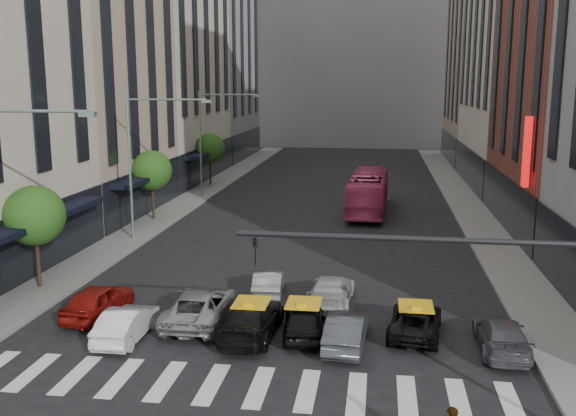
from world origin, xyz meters
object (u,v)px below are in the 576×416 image
at_px(streetlamp_mid, 144,148).
at_px(taxi_left, 252,320).
at_px(bus, 368,192).
at_px(streetlamp_far, 211,129).
at_px(taxi_center, 304,320).
at_px(car_white_front, 127,323).
at_px(car_red, 98,301).

bearing_deg(streetlamp_mid, taxi_left, -56.26).
distance_m(streetlamp_mid, bus, 18.19).
distance_m(streetlamp_mid, streetlamp_far, 16.00).
distance_m(streetlamp_mid, taxi_center, 18.87).
height_order(car_white_front, bus, bus).
bearing_deg(car_white_front, car_red, -45.14).
bearing_deg(streetlamp_mid, car_red, -78.58).
bearing_deg(streetlamp_far, taxi_left, -72.49).
relative_size(taxi_center, bus, 0.35).
height_order(car_red, car_white_front, car_red).
xyz_separation_m(car_red, taxi_center, (8.93, -0.86, -0.04)).
bearing_deg(car_red, bus, -109.48).
distance_m(streetlamp_far, car_white_front, 32.04).
distance_m(streetlamp_mid, car_red, 14.33).
xyz_separation_m(taxi_left, bus, (4.04, 25.59, 0.88)).
height_order(streetlamp_mid, streetlamp_far, same).
xyz_separation_m(streetlamp_far, taxi_center, (11.58, -29.95, -5.24)).
height_order(streetlamp_mid, taxi_left, streetlamp_mid).
xyz_separation_m(taxi_center, bus, (2.03, 25.21, 0.91)).
xyz_separation_m(taxi_left, taxi_center, (2.01, 0.38, -0.03)).
height_order(taxi_left, taxi_center, taxi_left).
bearing_deg(streetlamp_far, taxi_center, -68.86).
relative_size(car_white_front, bus, 0.35).
height_order(streetlamp_mid, car_red, streetlamp_mid).
relative_size(streetlamp_far, taxi_left, 1.88).
bearing_deg(car_red, streetlamp_mid, -73.81).
bearing_deg(car_white_front, bus, -108.32).
bearing_deg(streetlamp_mid, streetlamp_far, 90.00).
relative_size(streetlamp_mid, car_red, 2.16).
height_order(streetlamp_mid, car_white_front, streetlamp_mid).
bearing_deg(taxi_center, streetlamp_far, -74.58).
bearing_deg(streetlamp_far, bus, -19.20).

